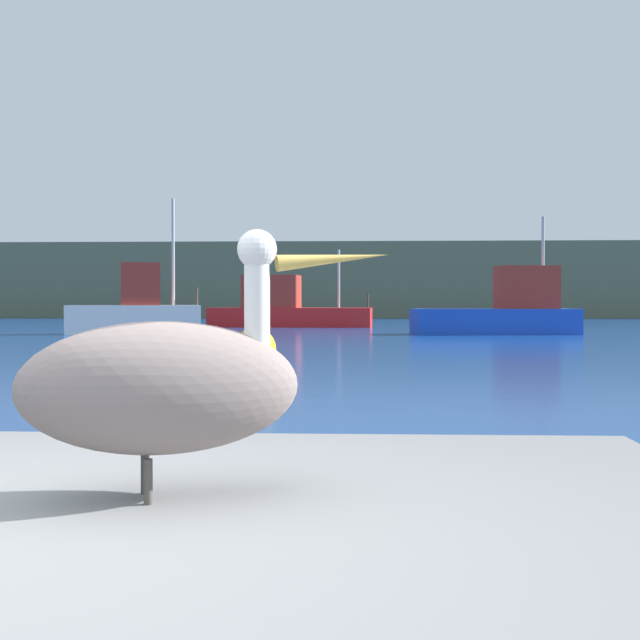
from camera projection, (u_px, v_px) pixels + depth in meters
name	position (u px, v px, depth m)	size (l,w,h in m)	color
hillside_backdrop	(345.00, 282.00, 68.16)	(140.00, 13.92, 5.63)	#5B664C
pier_dock	(161.00, 588.00, 2.86)	(3.98, 2.81, 0.62)	gray
pelican	(165.00, 384.00, 2.85)	(1.31, 0.72, 0.92)	gray
fishing_boat_red	(284.00, 308.00, 41.42)	(8.09, 2.80, 3.78)	red
fishing_boat_blue	(504.00, 311.00, 32.21)	(6.43, 2.52, 4.52)	blue
fishing_boat_white	(136.00, 310.00, 32.47)	(5.27, 2.70, 5.27)	white
mooring_buoy	(255.00, 349.00, 15.54)	(0.79, 0.79, 0.79)	yellow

